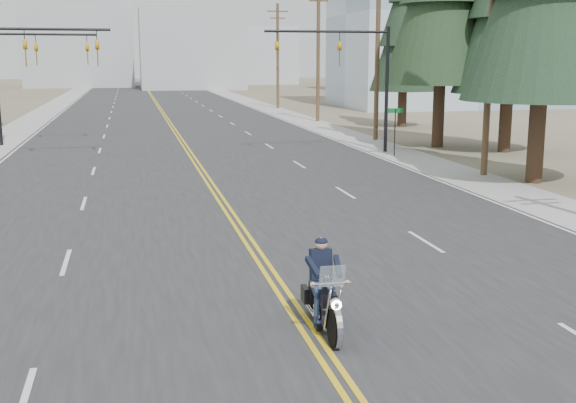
# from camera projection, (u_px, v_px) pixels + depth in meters

# --- Properties ---
(road) EXTENTS (20.00, 200.00, 0.01)m
(road) POSITION_uv_depth(u_px,v_px,m) (161.00, 110.00, 75.40)
(road) COLOR #303033
(road) RESTS_ON ground
(sidewalk_left) EXTENTS (3.00, 200.00, 0.01)m
(sidewalk_left) POSITION_uv_depth(u_px,v_px,m) (46.00, 112.00, 72.99)
(sidewalk_left) COLOR #A5A5A0
(sidewalk_left) RESTS_ON ground
(sidewalk_right) EXTENTS (3.00, 200.00, 0.01)m
(sidewalk_right) POSITION_uv_depth(u_px,v_px,m) (269.00, 109.00, 77.82)
(sidewalk_right) COLOR #A5A5A0
(sidewalk_right) RESTS_ON ground
(traffic_mast_left) EXTENTS (7.10, 0.26, 7.00)m
(traffic_mast_left) POSITION_uv_depth(u_px,v_px,m) (10.00, 65.00, 36.15)
(traffic_mast_left) COLOR black
(traffic_mast_left) RESTS_ON ground
(traffic_mast_right) EXTENTS (7.10, 0.26, 7.00)m
(traffic_mast_right) POSITION_uv_depth(u_px,v_px,m) (353.00, 64.00, 39.91)
(traffic_mast_right) COLOR black
(traffic_mast_right) RESTS_ON ground
(traffic_mast_far) EXTENTS (6.10, 0.26, 7.00)m
(traffic_mast_far) POSITION_uv_depth(u_px,v_px,m) (25.00, 65.00, 43.76)
(traffic_mast_far) COLOR black
(traffic_mast_far) RESTS_ON ground
(street_sign) EXTENTS (0.90, 0.06, 2.62)m
(street_sign) POSITION_uv_depth(u_px,v_px,m) (395.00, 124.00, 38.99)
(street_sign) COLOR black
(street_sign) RESTS_ON ground
(utility_pole_b) EXTENTS (2.20, 0.30, 11.50)m
(utility_pole_b) POSITION_uv_depth(u_px,v_px,m) (491.00, 42.00, 31.83)
(utility_pole_b) COLOR brown
(utility_pole_b) RESTS_ON ground
(utility_pole_c) EXTENTS (2.20, 0.30, 11.00)m
(utility_pole_c) POSITION_uv_depth(u_px,v_px,m) (377.00, 51.00, 46.25)
(utility_pole_c) COLOR brown
(utility_pole_c) RESTS_ON ground
(utility_pole_d) EXTENTS (2.20, 0.30, 11.50)m
(utility_pole_d) POSITION_uv_depth(u_px,v_px,m) (318.00, 50.00, 60.58)
(utility_pole_d) COLOR brown
(utility_pole_d) RESTS_ON ground
(utility_pole_e) EXTENTS (2.20, 0.30, 11.00)m
(utility_pole_e) POSITION_uv_depth(u_px,v_px,m) (278.00, 54.00, 76.92)
(utility_pole_e) COLOR brown
(utility_pole_e) RESTS_ON ground
(glass_building) EXTENTS (24.00, 16.00, 20.00)m
(glass_building) POSITION_uv_depth(u_px,v_px,m) (449.00, 16.00, 80.18)
(glass_building) COLOR #9EB5CC
(glass_building) RESTS_ON ground
(haze_bldg_b) EXTENTS (18.00, 14.00, 14.00)m
(haze_bldg_b) POSITION_uv_depth(u_px,v_px,m) (191.00, 49.00, 128.44)
(haze_bldg_b) COLOR #ADB2B7
(haze_bldg_b) RESTS_ON ground
(haze_bldg_c) EXTENTS (16.00, 12.00, 18.00)m
(haze_bldg_c) POSITION_uv_depth(u_px,v_px,m) (391.00, 36.00, 120.39)
(haze_bldg_c) COLOR #B7BCC6
(haze_bldg_c) RESTS_ON ground
(haze_bldg_d) EXTENTS (20.00, 15.00, 26.00)m
(haze_bldg_d) POSITION_uv_depth(u_px,v_px,m) (78.00, 18.00, 137.46)
(haze_bldg_d) COLOR #ADB2B7
(haze_bldg_d) RESTS_ON ground
(haze_bldg_e) EXTENTS (14.00, 14.00, 12.00)m
(haze_bldg_e) POSITION_uv_depth(u_px,v_px,m) (260.00, 56.00, 156.16)
(haze_bldg_e) COLOR #B7BCC6
(haze_bldg_e) RESTS_ON ground
(motorcyclist) EXTENTS (1.06, 2.34, 1.80)m
(motorcyclist) POSITION_uv_depth(u_px,v_px,m) (324.00, 287.00, 13.89)
(motorcyclist) COLOR black
(motorcyclist) RESTS_ON ground
(conifer_far) EXTENTS (5.21, 5.21, 13.97)m
(conifer_far) POSITION_uv_depth(u_px,v_px,m) (405.00, 22.00, 55.41)
(conifer_far) COLOR #382619
(conifer_far) RESTS_ON ground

